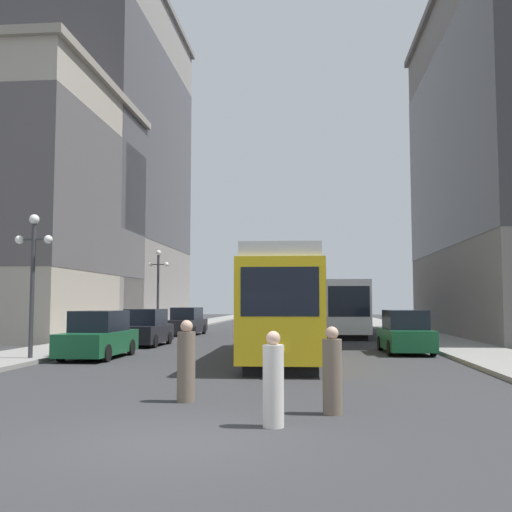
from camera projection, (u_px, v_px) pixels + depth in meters
The scene contains 16 objects.
ground_plane at pixel (176, 441), 9.09m from camera, with size 200.00×200.00×0.00m, color #303033.
sidewalk_left at pixel (178, 327), 49.62m from camera, with size 3.24×120.00×0.15m, color gray.
sidewalk_right at pixel (395, 328), 48.00m from camera, with size 3.24×120.00×0.15m, color gray.
streetcar at pixel (285, 303), 23.03m from camera, with size 2.84×13.21×3.89m.
transit_bus at pixel (342, 306), 39.08m from camera, with size 2.71×12.77×3.45m.
parked_car_left_near at pixel (187, 322), 39.11m from camera, with size 2.05×4.88×1.82m.
parked_car_left_mid at pixel (99, 336), 22.80m from camera, with size 1.92×4.59×1.82m.
parked_car_right_far at pixel (405, 333), 24.94m from camera, with size 1.99×4.29×1.82m.
parked_car_left_far at pixel (146, 329), 29.33m from camera, with size 1.96×4.32×1.82m.
pedestrian_crossing_near at pixel (273, 382), 10.17m from camera, with size 0.37×0.37×1.64m.
pedestrian_crossing_far at pixel (186, 364), 12.75m from camera, with size 0.39×0.39×1.75m.
pedestrian_on_sidewalk at pixel (332, 373), 11.34m from camera, with size 0.37×0.37×1.67m.
lamp_post_left_near at pixel (33, 262), 21.50m from camera, with size 1.41×0.36×5.21m.
lamp_post_left_far at pixel (158, 278), 39.26m from camera, with size 1.41×0.36×5.48m.
building_left_corner at pixel (100, 157), 52.53m from camera, with size 12.21×23.82×29.32m.
building_left_midblock at pixel (20, 207), 38.14m from camera, with size 12.48×17.03×16.25m.
Camera 1 is at (2.06, -9.14, 2.13)m, focal length 41.44 mm.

